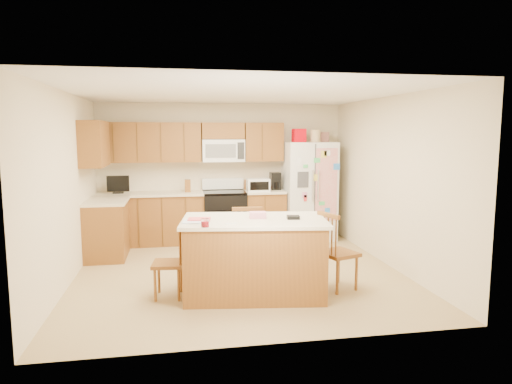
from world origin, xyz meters
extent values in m
plane|color=#A38958|center=(0.00, 0.00, 0.00)|extent=(4.50, 4.50, 0.00)
cube|color=beige|center=(0.00, 2.25, 1.25)|extent=(4.50, 0.10, 2.50)
cube|color=beige|center=(0.00, -2.25, 1.25)|extent=(4.50, 0.10, 2.50)
cube|color=beige|center=(-2.25, 0.00, 1.25)|extent=(0.10, 4.50, 2.50)
cube|color=beige|center=(2.25, 0.00, 1.25)|extent=(0.10, 4.50, 2.50)
cube|color=white|center=(0.00, 0.00, 2.50)|extent=(4.50, 4.50, 0.04)
cube|color=#92591F|center=(-1.31, 1.95, 0.44)|extent=(1.87, 0.60, 0.88)
cube|color=#92591F|center=(0.74, 1.95, 0.44)|extent=(0.72, 0.60, 0.88)
cube|color=#92591F|center=(-1.95, 1.17, 0.44)|extent=(0.60, 0.95, 0.88)
cube|color=beige|center=(-1.31, 1.94, 0.90)|extent=(1.87, 0.64, 0.04)
cube|color=beige|center=(0.74, 1.94, 0.90)|extent=(0.72, 0.64, 0.04)
cube|color=beige|center=(-1.94, 1.17, 0.90)|extent=(0.64, 0.95, 0.04)
cube|color=#92591F|center=(-1.32, 2.08, 1.80)|extent=(1.85, 0.33, 0.70)
cube|color=#92591F|center=(0.75, 2.08, 1.80)|extent=(0.70, 0.33, 0.70)
cube|color=#92591F|center=(0.00, 2.08, 2.00)|extent=(0.76, 0.33, 0.29)
cube|color=#92591F|center=(-2.08, 1.17, 1.80)|extent=(0.33, 0.95, 0.70)
cube|color=#563511|center=(-1.90, 1.92, 1.80)|extent=(0.02, 0.01, 0.66)
cube|color=#563511|center=(-1.90, 1.65, 0.44)|extent=(0.02, 0.01, 0.84)
cube|color=#563511|center=(-1.50, 1.92, 1.80)|extent=(0.02, 0.01, 0.66)
cube|color=#563511|center=(-1.50, 1.65, 0.44)|extent=(0.02, 0.01, 0.84)
cube|color=#563511|center=(-1.10, 1.92, 1.80)|extent=(0.02, 0.01, 0.66)
cube|color=#563511|center=(-1.10, 1.65, 0.44)|extent=(0.02, 0.01, 0.84)
cube|color=#563511|center=(-0.70, 1.92, 1.80)|extent=(0.01, 0.01, 0.66)
cube|color=#563511|center=(-0.70, 1.65, 0.44)|extent=(0.01, 0.01, 0.84)
cube|color=#563511|center=(0.70, 1.92, 1.80)|extent=(0.01, 0.01, 0.66)
cube|color=#563511|center=(0.70, 1.65, 0.44)|extent=(0.01, 0.01, 0.84)
cube|color=white|center=(0.00, 2.06, 1.65)|extent=(0.76, 0.38, 0.40)
cube|color=slate|center=(-0.06, 1.86, 1.65)|extent=(0.54, 0.01, 0.24)
cube|color=#262626|center=(0.30, 1.86, 1.65)|extent=(0.12, 0.01, 0.30)
cube|color=#92591F|center=(-0.65, 1.95, 1.03)|extent=(0.10, 0.14, 0.22)
cube|color=black|center=(-1.85, 1.97, 0.93)|extent=(0.18, 0.12, 0.02)
cube|color=black|center=(-1.85, 1.97, 1.09)|extent=(0.38, 0.03, 0.28)
cube|color=#B44F00|center=(0.58, 2.03, 1.01)|extent=(0.35, 0.22, 0.18)
cube|color=white|center=(0.60, 1.80, 1.04)|extent=(0.40, 0.28, 0.23)
cube|color=black|center=(0.60, 1.66, 1.04)|extent=(0.34, 0.01, 0.15)
cube|color=black|center=(0.96, 2.00, 1.08)|extent=(0.18, 0.22, 0.32)
cylinder|color=black|center=(0.96, 1.93, 1.01)|extent=(0.12, 0.12, 0.12)
cube|color=black|center=(0.00, 1.93, 0.44)|extent=(0.76, 0.64, 0.88)
cube|color=black|center=(0.00, 1.60, 0.42)|extent=(0.68, 0.01, 0.42)
cube|color=black|center=(0.00, 1.93, 0.91)|extent=(0.76, 0.64, 0.03)
cube|color=white|center=(0.00, 2.19, 1.03)|extent=(0.76, 0.10, 0.20)
cube|color=white|center=(1.57, 1.88, 0.90)|extent=(0.90, 0.75, 1.80)
cube|color=#4C4C4C|center=(1.57, 1.49, 0.90)|extent=(0.02, 0.01, 1.75)
cube|color=silver|center=(1.52, 1.47, 1.05)|extent=(0.02, 0.03, 0.55)
cube|color=silver|center=(1.62, 1.47, 1.05)|extent=(0.02, 0.03, 0.55)
cube|color=#3F3F44|center=(1.35, 1.49, 1.15)|extent=(0.20, 0.01, 0.28)
cube|color=#D84C59|center=(1.77, 1.49, 1.05)|extent=(0.42, 0.01, 1.30)
cube|color=red|center=(1.37, 1.88, 1.92)|extent=(0.22, 0.22, 0.24)
cylinder|color=#D6B37E|center=(1.67, 1.82, 1.91)|extent=(0.18, 0.18, 0.22)
cube|color=#8F5951|center=(1.85, 1.96, 1.89)|extent=(0.18, 0.20, 0.18)
cube|color=#92591F|center=(0.06, -0.91, 0.45)|extent=(1.75, 1.13, 0.90)
cube|color=beige|center=(0.06, -0.91, 0.92)|extent=(1.84, 1.22, 0.04)
cylinder|color=red|center=(-0.55, -1.27, 0.97)|extent=(0.08, 0.08, 0.06)
cylinder|color=white|center=(-0.55, -1.27, 0.99)|extent=(0.09, 0.09, 0.09)
cube|color=#DA9D94|center=(0.12, -0.84, 0.98)|extent=(0.22, 0.18, 0.07)
cube|color=black|center=(0.52, -0.99, 0.96)|extent=(0.16, 0.14, 0.04)
cube|color=white|center=(-0.64, -0.99, 0.95)|extent=(0.33, 0.28, 0.01)
cube|color=#D84C4C|center=(-0.60, -0.91, 0.96)|extent=(0.28, 0.23, 0.01)
cylinder|color=white|center=(-0.25, -1.16, 0.95)|extent=(0.14, 0.03, 0.01)
cube|color=#92591F|center=(-0.97, -0.81, 0.41)|extent=(0.40, 0.42, 0.04)
cylinder|color=#92591F|center=(-1.09, -0.64, 0.19)|extent=(0.03, 0.03, 0.39)
cylinder|color=#92591F|center=(-1.12, -0.95, 0.19)|extent=(0.03, 0.03, 0.39)
cylinder|color=#92591F|center=(-0.82, -0.67, 0.19)|extent=(0.03, 0.03, 0.39)
cylinder|color=#92591F|center=(-0.85, -0.98, 0.19)|extent=(0.03, 0.03, 0.39)
cylinder|color=#92591F|center=(-0.80, -0.69, 0.65)|extent=(0.02, 0.02, 0.44)
cylinder|color=#92591F|center=(-0.81, -0.76, 0.65)|extent=(0.02, 0.02, 0.44)
cylinder|color=#92591F|center=(-0.82, -0.83, 0.65)|extent=(0.02, 0.02, 0.44)
cylinder|color=#92591F|center=(-0.82, -0.89, 0.65)|extent=(0.02, 0.02, 0.44)
cylinder|color=#92591F|center=(-0.83, -0.96, 0.65)|extent=(0.02, 0.02, 0.44)
cube|color=#92591F|center=(-0.82, -0.83, 0.86)|extent=(0.07, 0.37, 0.05)
cube|color=#92591F|center=(0.08, -0.13, 0.46)|extent=(0.45, 0.43, 0.05)
cylinder|color=#92591F|center=(0.26, 0.01, 0.22)|extent=(0.04, 0.04, 0.44)
cylinder|color=#92591F|center=(-0.08, 0.03, 0.22)|extent=(0.04, 0.04, 0.44)
cylinder|color=#92591F|center=(0.25, -0.29, 0.22)|extent=(0.04, 0.04, 0.44)
cylinder|color=#92591F|center=(-0.10, -0.27, 0.22)|extent=(0.04, 0.04, 0.44)
cylinder|color=#92591F|center=(0.22, -0.31, 0.72)|extent=(0.02, 0.02, 0.49)
cylinder|color=#92591F|center=(0.15, -0.31, 0.72)|extent=(0.02, 0.02, 0.49)
cylinder|color=#92591F|center=(0.07, -0.30, 0.72)|extent=(0.02, 0.02, 0.49)
cylinder|color=#92591F|center=(0.00, -0.30, 0.72)|extent=(0.02, 0.02, 0.49)
cylinder|color=#92591F|center=(-0.08, -0.29, 0.72)|extent=(0.02, 0.02, 0.49)
cube|color=#92591F|center=(0.07, -0.30, 0.96)|extent=(0.41, 0.06, 0.05)
cube|color=#92591F|center=(1.14, -0.88, 0.46)|extent=(0.52, 0.54, 0.05)
cylinder|color=#92591F|center=(1.35, -0.99, 0.22)|extent=(0.04, 0.04, 0.44)
cylinder|color=#92591F|center=(1.23, -0.67, 0.22)|extent=(0.04, 0.04, 0.44)
cylinder|color=#92591F|center=(1.06, -1.09, 0.22)|extent=(0.04, 0.04, 0.44)
cylinder|color=#92591F|center=(0.94, -0.77, 0.22)|extent=(0.04, 0.04, 0.44)
cylinder|color=#92591F|center=(1.03, -1.08, 0.72)|extent=(0.02, 0.02, 0.49)
cylinder|color=#92591F|center=(1.01, -1.01, 0.72)|extent=(0.02, 0.02, 0.49)
cylinder|color=#92591F|center=(0.98, -0.94, 0.72)|extent=(0.02, 0.02, 0.49)
cylinder|color=#92591F|center=(0.96, -0.87, 0.72)|extent=(0.02, 0.02, 0.49)
cylinder|color=#92591F|center=(0.93, -0.80, 0.72)|extent=(0.02, 0.02, 0.49)
cube|color=#92591F|center=(0.98, -0.94, 0.96)|extent=(0.17, 0.40, 0.05)
camera|label=1|loc=(-0.86, -6.22, 1.97)|focal=32.00mm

